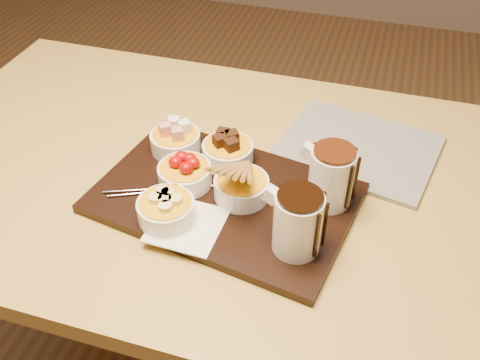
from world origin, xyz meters
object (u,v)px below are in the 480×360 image
(bowl_strawberries, at_px, (185,175))
(pitcher_dark_chocolate, at_px, (298,223))
(pitcher_milk_chocolate, at_px, (331,178))
(dining_table, at_px, (192,201))
(newspaper, at_px, (358,148))
(serving_board, at_px, (224,198))

(bowl_strawberries, bearing_deg, pitcher_dark_chocolate, -22.51)
(pitcher_dark_chocolate, bearing_deg, pitcher_milk_chocolate, 85.60)
(pitcher_dark_chocolate, height_order, pitcher_milk_chocolate, same)
(dining_table, distance_m, newspaper, 0.36)
(pitcher_milk_chocolate, bearing_deg, serving_board, -158.20)
(pitcher_dark_chocolate, relative_size, pitcher_milk_chocolate, 1.00)
(bowl_strawberries, xyz_separation_m, pitcher_dark_chocolate, (0.23, -0.10, 0.04))
(newspaper, bearing_deg, dining_table, -143.16)
(pitcher_milk_chocolate, xyz_separation_m, newspaper, (0.03, 0.19, -0.07))
(dining_table, xyz_separation_m, serving_board, (0.10, -0.08, 0.11))
(newspaper, bearing_deg, serving_board, -121.76)
(serving_board, relative_size, newspaper, 1.50)
(dining_table, bearing_deg, pitcher_milk_chocolate, -8.01)
(bowl_strawberries, distance_m, pitcher_dark_chocolate, 0.25)
(pitcher_dark_chocolate, xyz_separation_m, pitcher_milk_chocolate, (0.03, 0.13, 0.00))
(pitcher_milk_chocolate, distance_m, newspaper, 0.20)
(bowl_strawberries, height_order, pitcher_dark_chocolate, pitcher_dark_chocolate)
(pitcher_dark_chocolate, bearing_deg, dining_table, 156.49)
(dining_table, height_order, pitcher_dark_chocolate, pitcher_dark_chocolate)
(serving_board, xyz_separation_m, bowl_strawberries, (-0.08, 0.01, 0.03))
(dining_table, distance_m, serving_board, 0.17)
(pitcher_milk_chocolate, height_order, newspaper, pitcher_milk_chocolate)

